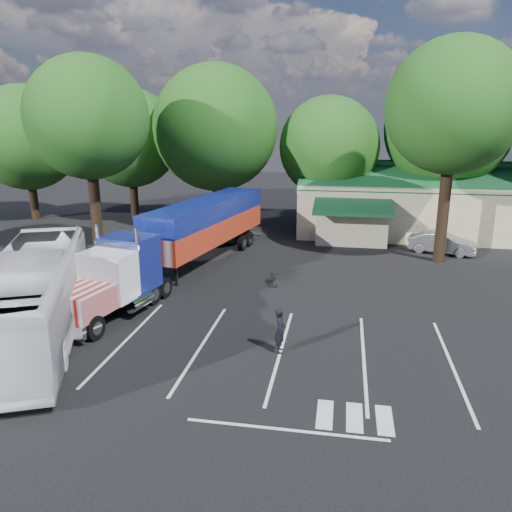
% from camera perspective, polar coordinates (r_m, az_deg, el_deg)
% --- Properties ---
extents(ground, '(120.00, 120.00, 0.00)m').
position_cam_1_polar(ground, '(25.86, -2.54, -4.49)').
color(ground, black).
rests_on(ground, ground).
extents(event_hall, '(24.20, 14.12, 5.55)m').
position_cam_1_polar(event_hall, '(42.86, 21.30, 5.57)').
color(event_hall, beige).
rests_on(event_hall, ground).
extents(tree_row_a, '(9.00, 9.00, 11.68)m').
position_cam_1_polar(tree_row_a, '(48.66, -24.76, 12.17)').
color(tree_row_a, black).
rests_on(tree_row_a, ground).
extents(tree_row_b, '(8.40, 8.40, 11.35)m').
position_cam_1_polar(tree_row_b, '(45.42, -14.17, 12.92)').
color(tree_row_b, black).
rests_on(tree_row_b, ground).
extents(tree_row_c, '(10.00, 10.00, 13.05)m').
position_cam_1_polar(tree_row_c, '(41.23, -4.65, 14.36)').
color(tree_row_c, black).
rests_on(tree_row_c, ground).
extents(tree_row_d, '(8.00, 8.00, 10.60)m').
position_cam_1_polar(tree_row_d, '(41.29, 8.34, 12.24)').
color(tree_row_d, black).
rests_on(tree_row_d, ground).
extents(tree_row_e, '(9.60, 9.60, 12.90)m').
position_cam_1_polar(tree_row_e, '(42.40, 21.04, 13.51)').
color(tree_row_e, black).
rests_on(tree_row_e, ground).
extents(tree_near_left, '(7.60, 7.60, 12.65)m').
position_cam_1_polar(tree_near_left, '(33.67, -18.68, 14.69)').
color(tree_near_left, black).
rests_on(tree_near_left, ground).
extents(tree_near_right, '(8.00, 8.00, 13.50)m').
position_cam_1_polar(tree_near_right, '(32.79, 21.68, 15.56)').
color(tree_near_right, black).
rests_on(tree_near_right, ground).
extents(semi_truck, '(6.21, 19.53, 4.07)m').
position_cam_1_polar(semi_truck, '(29.40, -7.82, 2.53)').
color(semi_truck, black).
rests_on(semi_truck, ground).
extents(woman, '(0.51, 0.71, 1.82)m').
position_cam_1_polar(woman, '(19.53, 2.77, -8.49)').
color(woman, black).
rests_on(woman, ground).
extents(bicycle, '(1.03, 1.70, 0.84)m').
position_cam_1_polar(bicycle, '(27.36, 2.08, -2.42)').
color(bicycle, black).
rests_on(bicycle, ground).
extents(tour_bus, '(8.08, 13.25, 3.65)m').
position_cam_1_polar(tour_bus, '(22.49, -24.02, -4.07)').
color(tour_bus, silver).
rests_on(tour_bus, ground).
extents(silver_sedan, '(4.61, 2.74, 1.44)m').
position_cam_1_polar(silver_sedan, '(35.78, 20.47, 1.40)').
color(silver_sedan, '#A0A2A8').
rests_on(silver_sedan, ground).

